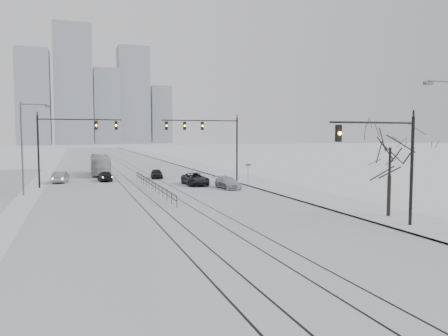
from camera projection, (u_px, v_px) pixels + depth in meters
The scene contains 19 objects.
ground at pixel (273, 277), 18.06m from camera, with size 500.00×500.00×0.00m, color silver.
road at pixel (123, 169), 74.69m from camera, with size 22.00×260.00×0.02m, color silver.
sidewalk_east at pixel (199, 167), 79.02m from camera, with size 5.00×260.00×0.16m, color silver.
curb at pixel (186, 167), 78.24m from camera, with size 0.10×260.00×0.12m, color gray.
tram_rails at pixel (139, 181), 55.81m from camera, with size 5.30×180.00×0.01m.
skyline at pixel (95, 96), 275.64m from camera, with size 96.00×48.00×72.00m.
traffic_mast_near at pixel (391, 156), 26.84m from camera, with size 6.10×0.37×7.00m.
traffic_mast_ne at pixel (211, 136), 53.27m from camera, with size 9.60×0.37×8.00m.
traffic_mast_nw at pixel (67, 137), 48.87m from camera, with size 9.10×0.37×8.00m.
street_light_west at pixel (25, 142), 42.06m from camera, with size 2.73×0.25×9.00m.
bare_tree at pixel (390, 155), 30.45m from camera, with size 4.40×4.40×6.10m.
median_fence at pixel (152, 185), 46.33m from camera, with size 0.06×24.00×1.00m.
street_sign at pixel (248, 171), 51.93m from camera, with size 0.70×0.06×2.40m.
sedan_sb_inner at pixel (105, 176), 55.27m from camera, with size 1.56×3.88×1.32m, color black.
sedan_sb_outer at pixel (61, 177), 53.53m from camera, with size 1.44×4.14×1.36m, color gray.
sedan_nb_front at pixel (195, 179), 50.91m from camera, with size 2.38×5.16×1.43m, color black.
sedan_nb_right at pixel (228, 183), 47.57m from camera, with size 1.76×4.33×1.26m, color #B7BBC0.
sedan_nb_far at pixel (157, 174), 58.85m from camera, with size 1.49×3.71×1.26m, color black.
box_truck at pixel (100, 165), 63.62m from camera, with size 2.50×10.70×2.98m, color #BABCBE.
Camera 1 is at (-7.60, -16.07, 5.85)m, focal length 35.00 mm.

